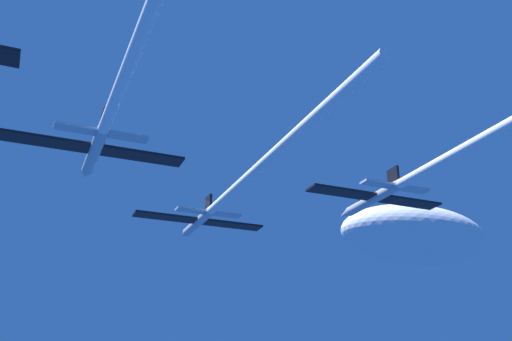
# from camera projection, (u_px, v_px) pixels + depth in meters

# --- Properties ---
(jet_lead) EXTENTS (18.86, 55.51, 3.12)m
(jet_lead) POSITION_uv_depth(u_px,v_px,m) (235.00, 189.00, 71.96)
(jet_lead) COLOR #B2BAC6
(jet_left_wing) EXTENTS (18.86, 63.87, 3.12)m
(jet_left_wing) POSITION_uv_depth(u_px,v_px,m) (130.00, 62.00, 46.50)
(jet_left_wing) COLOR #B2BAC6
(jet_right_wing) EXTENTS (18.86, 57.93, 3.12)m
(jet_right_wing) POSITION_uv_depth(u_px,v_px,m) (458.00, 152.00, 61.86)
(jet_right_wing) COLOR #B2BAC6
(cloud_wispy) EXTENTS (37.66, 20.71, 13.18)m
(cloud_wispy) POSITION_uv_depth(u_px,v_px,m) (415.00, 235.00, 136.53)
(cloud_wispy) COLOR white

